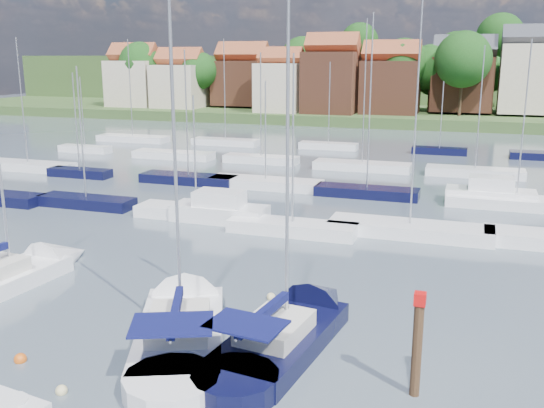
% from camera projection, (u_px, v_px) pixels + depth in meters
% --- Properties ---
extents(ground, '(260.00, 260.00, 0.00)m').
position_uv_depth(ground, '(347.00, 176.00, 61.01)').
color(ground, '#414C58').
rests_on(ground, ground).
extents(sailboat_left, '(4.02, 11.33, 15.09)m').
position_uv_depth(sailboat_left, '(23.00, 273.00, 32.52)').
color(sailboat_left, white).
rests_on(sailboat_left, ground).
extents(sailboat_centre, '(8.21, 13.35, 17.63)m').
position_uv_depth(sailboat_centre, '(183.00, 318.00, 26.96)').
color(sailboat_centre, white).
rests_on(sailboat_centre, ground).
extents(sailboat_navy, '(4.70, 12.39, 16.72)m').
position_uv_depth(sailboat_navy, '(296.00, 327.00, 26.07)').
color(sailboat_navy, black).
rests_on(sailboat_navy, ground).
extents(tender, '(2.73, 1.57, 0.56)m').
position_uv_depth(tender, '(10.00, 407.00, 20.31)').
color(tender, white).
rests_on(tender, ground).
extents(timber_piling, '(0.40, 0.40, 6.11)m').
position_uv_depth(timber_piling, '(416.00, 372.00, 21.27)').
color(timber_piling, '#4C331E').
rests_on(timber_piling, ground).
extents(buoy_c, '(0.49, 0.49, 0.49)m').
position_uv_depth(buoy_c, '(21.00, 362.00, 23.82)').
color(buoy_c, '#D85914').
rests_on(buoy_c, ground).
extents(buoy_d, '(0.43, 0.43, 0.43)m').
position_uv_depth(buoy_d, '(62.00, 393.00, 21.57)').
color(buoy_d, beige).
rests_on(buoy_d, ground).
extents(buoy_e, '(0.44, 0.44, 0.44)m').
position_uv_depth(buoy_e, '(271.00, 299.00, 29.98)').
color(buoy_e, beige).
rests_on(buoy_e, ground).
extents(marina_field, '(79.62, 41.41, 15.93)m').
position_uv_depth(marina_field, '(357.00, 182.00, 55.84)').
color(marina_field, white).
rests_on(marina_field, ground).
extents(far_shore_town, '(212.46, 90.00, 22.27)m').
position_uv_depth(far_shore_town, '(436.00, 87.00, 144.58)').
color(far_shore_town, '#3B552A').
rests_on(far_shore_town, ground).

